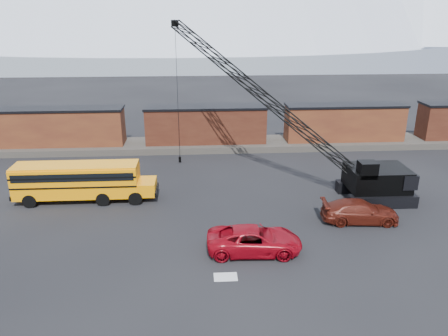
{
  "coord_description": "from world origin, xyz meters",
  "views": [
    {
      "loc": [
        -1.0,
        -26.17,
        15.03
      ],
      "look_at": [
        1.09,
        6.78,
        3.0
      ],
      "focal_mm": 35.0,
      "sensor_mm": 36.0,
      "label": 1
    }
  ],
  "objects_px": {
    "red_pickup": "(254,240)",
    "school_bus": "(81,180)",
    "maroon_suv": "(360,211)",
    "crawler_crane": "(260,94)"
  },
  "relations": [
    {
      "from": "maroon_suv",
      "to": "crawler_crane",
      "type": "height_order",
      "value": "crawler_crane"
    },
    {
      "from": "red_pickup",
      "to": "maroon_suv",
      "type": "relative_size",
      "value": 1.09
    },
    {
      "from": "crawler_crane",
      "to": "maroon_suv",
      "type": "bearing_deg",
      "value": -54.97
    },
    {
      "from": "red_pickup",
      "to": "maroon_suv",
      "type": "xyz_separation_m",
      "value": [
        8.44,
        3.83,
        -0.03
      ]
    },
    {
      "from": "school_bus",
      "to": "crawler_crane",
      "type": "xyz_separation_m",
      "value": [
        15.19,
        3.95,
        6.26
      ]
    },
    {
      "from": "red_pickup",
      "to": "school_bus",
      "type": "bearing_deg",
      "value": 57.9
    },
    {
      "from": "school_bus",
      "to": "maroon_suv",
      "type": "height_order",
      "value": "school_bus"
    },
    {
      "from": "maroon_suv",
      "to": "crawler_crane",
      "type": "bearing_deg",
      "value": 39.3
    },
    {
      "from": "school_bus",
      "to": "red_pickup",
      "type": "distance_m",
      "value": 16.02
    },
    {
      "from": "crawler_crane",
      "to": "school_bus",
      "type": "bearing_deg",
      "value": -165.41
    }
  ]
}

